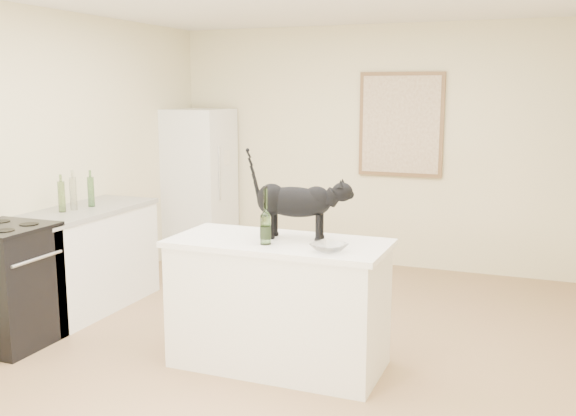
{
  "coord_description": "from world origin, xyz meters",
  "views": [
    {
      "loc": [
        1.78,
        -4.26,
        1.91
      ],
      "look_at": [
        0.15,
        -0.15,
        1.12
      ],
      "focal_mm": 41.11,
      "sensor_mm": 36.0,
      "label": 1
    }
  ],
  "objects_px": {
    "fridge": "(199,184)",
    "wine_bottle": "(265,219)",
    "stove": "(7,287)",
    "black_cat": "(295,206)",
    "glass_bowl": "(329,248)"
  },
  "relations": [
    {
      "from": "fridge",
      "to": "wine_bottle",
      "type": "height_order",
      "value": "fridge"
    },
    {
      "from": "stove",
      "to": "wine_bottle",
      "type": "relative_size",
      "value": 2.62
    },
    {
      "from": "wine_bottle",
      "to": "glass_bowl",
      "type": "bearing_deg",
      "value": -5.19
    },
    {
      "from": "wine_bottle",
      "to": "glass_bowl",
      "type": "xyz_separation_m",
      "value": [
        0.46,
        -0.04,
        -0.14
      ]
    },
    {
      "from": "stove",
      "to": "black_cat",
      "type": "bearing_deg",
      "value": 12.94
    },
    {
      "from": "black_cat",
      "to": "wine_bottle",
      "type": "distance_m",
      "value": 0.26
    },
    {
      "from": "stove",
      "to": "black_cat",
      "type": "distance_m",
      "value": 2.29
    },
    {
      "from": "black_cat",
      "to": "glass_bowl",
      "type": "relative_size",
      "value": 2.98
    },
    {
      "from": "stove",
      "to": "black_cat",
      "type": "xyz_separation_m",
      "value": [
        2.13,
        0.49,
        0.68
      ]
    },
    {
      "from": "fridge",
      "to": "black_cat",
      "type": "xyz_separation_m",
      "value": [
        2.13,
        -2.46,
        0.28
      ]
    },
    {
      "from": "fridge",
      "to": "black_cat",
      "type": "distance_m",
      "value": 3.27
    },
    {
      "from": "glass_bowl",
      "to": "wine_bottle",
      "type": "bearing_deg",
      "value": 174.81
    },
    {
      "from": "black_cat",
      "to": "wine_bottle",
      "type": "height_order",
      "value": "black_cat"
    },
    {
      "from": "stove",
      "to": "black_cat",
      "type": "relative_size",
      "value": 1.37
    },
    {
      "from": "stove",
      "to": "glass_bowl",
      "type": "xyz_separation_m",
      "value": [
        2.47,
        0.22,
        0.48
      ]
    }
  ]
}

